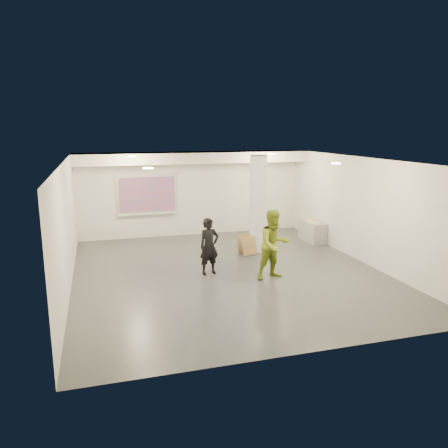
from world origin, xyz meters
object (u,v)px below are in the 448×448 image
object	(u,v)px
man	(274,245)
woman	(209,246)
projection_screen	(147,195)
credenza	(312,231)
column	(258,204)

from	to	relation	value
man	woman	bearing A→B (deg)	141.74
projection_screen	man	distance (m)	5.85
credenza	column	bearing A→B (deg)	-165.91
column	credenza	size ratio (longest dim) A/B	2.53
projection_screen	woman	world-z (taller)	projection_screen
credenza	man	bearing A→B (deg)	-131.77
man	credenza	bearing A→B (deg)	38.27
column	projection_screen	world-z (taller)	column
column	projection_screen	distance (m)	4.08
column	credenza	bearing A→B (deg)	14.87
projection_screen	credenza	distance (m)	5.83
credenza	man	world-z (taller)	man
man	column	bearing A→B (deg)	67.98
projection_screen	man	size ratio (longest dim) A/B	1.17
column	woman	bearing A→B (deg)	-138.71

